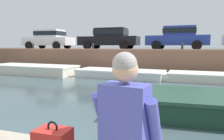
# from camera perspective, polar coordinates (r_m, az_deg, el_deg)

# --- Properties ---
(ground_plane) EXTENTS (400.00, 400.00, 0.00)m
(ground_plane) POSITION_cam_1_polar(r_m,az_deg,el_deg) (8.15, 3.91, -6.36)
(ground_plane) COLOR #3D5156
(far_quay_wall) EXTENTS (60.00, 6.00, 1.51)m
(far_quay_wall) POSITION_cam_1_polar(r_m,az_deg,el_deg) (16.58, 11.46, 2.68)
(far_quay_wall) COLOR brown
(far_quay_wall) RESTS_ON ground
(far_wall_coping) EXTENTS (60.00, 0.24, 0.08)m
(far_wall_coping) POSITION_cam_1_polar(r_m,az_deg,el_deg) (13.70, 10.08, 5.27)
(far_wall_coping) COLOR #9F6C52
(far_wall_coping) RESTS_ON far_quay_wall
(boat_moored_west_cream) EXTENTS (6.78, 2.22, 0.58)m
(boat_moored_west_cream) POSITION_cam_1_polar(r_m,az_deg,el_deg) (14.84, -20.65, 0.16)
(boat_moored_west_cream) COLOR silver
(boat_moored_west_cream) RESTS_ON ground
(boat_moored_central_white) EXTENTS (5.95, 2.19, 0.44)m
(boat_moored_central_white) POSITION_cam_1_polar(r_m,az_deg,el_deg) (12.27, 3.14, -1.00)
(boat_moored_central_white) COLOR white
(boat_moored_central_white) RESTS_ON ground
(car_leftmost_white) EXTENTS (3.96, 2.11, 1.54)m
(car_leftmost_white) POSITION_cam_1_polar(r_m,az_deg,el_deg) (18.40, -16.09, 7.90)
(car_leftmost_white) COLOR white
(car_leftmost_white) RESTS_ON far_quay_wall
(car_left_inner_black) EXTENTS (4.35, 1.95, 1.54)m
(car_left_inner_black) POSITION_cam_1_polar(r_m,az_deg,el_deg) (16.08, -0.57, 8.40)
(car_left_inner_black) COLOR black
(car_left_inner_black) RESTS_ON far_quay_wall
(car_centre_blue) EXTENTS (4.01, 2.13, 1.54)m
(car_centre_blue) POSITION_cam_1_polar(r_m,az_deg,el_deg) (15.22, 16.90, 8.23)
(car_centre_blue) COLOR #233893
(car_centre_blue) RESTS_ON far_quay_wall
(mooring_bollard_west) EXTENTS (0.15, 0.15, 0.44)m
(mooring_bollard_west) POSITION_cam_1_polar(r_m,az_deg,el_deg) (17.38, -19.88, 5.87)
(mooring_bollard_west) COLOR #2D2B28
(mooring_bollard_west) RESTS_ON far_quay_wall
(mooring_bollard_mid) EXTENTS (0.15, 0.15, 0.44)m
(mooring_bollard_mid) POSITION_cam_1_polar(r_m,az_deg,el_deg) (14.89, -5.02, 6.20)
(mooring_bollard_mid) COLOR #2D2B28
(mooring_bollard_mid) RESTS_ON far_quay_wall
(mooring_bollard_east) EXTENTS (0.15, 0.15, 0.44)m
(mooring_bollard_east) POSITION_cam_1_polar(r_m,az_deg,el_deg) (13.68, 17.89, 5.89)
(mooring_bollard_east) COLOR #2D2B28
(mooring_bollard_east) RESTS_ON far_quay_wall
(person_seated_middle) EXTENTS (0.57, 0.57, 0.96)m
(person_seated_middle) POSITION_cam_1_polar(r_m,az_deg,el_deg) (1.79, 3.97, -14.51)
(person_seated_middle) COLOR #282833
(person_seated_middle) RESTS_ON near_quay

